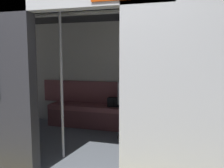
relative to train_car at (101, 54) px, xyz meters
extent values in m
cube|color=silver|center=(-1.09, 1.10, -0.40)|extent=(1.01, 0.12, 2.08)
cube|color=black|center=(-1.09, 1.11, -0.15)|extent=(0.56, 0.02, 0.55)
cube|color=black|center=(-0.07, -0.07, 0.70)|extent=(6.40, 2.46, 0.12)
cube|color=slate|center=(-0.07, -0.07, -1.44)|extent=(6.08, 2.30, 0.01)
cube|color=silver|center=(-0.07, -1.22, -0.40)|extent=(6.08, 0.10, 2.08)
cube|color=#935156|center=(-0.07, -1.16, -0.78)|extent=(3.52, 0.06, 0.45)
cube|color=white|center=(-0.07, -0.07, 0.61)|extent=(4.48, 0.16, 0.03)
cube|color=#935156|center=(-0.07, -0.94, -1.05)|extent=(2.90, 0.44, 0.09)
cube|color=brown|center=(-0.07, -0.74, -1.27)|extent=(2.90, 0.04, 0.34)
cube|color=silver|center=(-0.30, -0.92, -0.76)|extent=(0.38, 0.22, 0.50)
sphere|color=beige|center=(-0.30, -0.92, -0.41)|extent=(0.21, 0.21, 0.21)
sphere|color=#B2ADA8|center=(-0.30, -0.93, -0.38)|extent=(0.19, 0.19, 0.19)
cylinder|color=silver|center=(-0.54, -0.89, -0.73)|extent=(0.08, 0.08, 0.44)
cylinder|color=silver|center=(-0.07, -0.89, -0.73)|extent=(0.08, 0.08, 0.44)
cylinder|color=#38334C|center=(-0.39, -0.72, -0.96)|extent=(0.14, 0.40, 0.14)
cylinder|color=#38334C|center=(-0.21, -0.72, -0.96)|extent=(0.14, 0.40, 0.14)
cylinder|color=#38334C|center=(-0.40, -0.52, -1.20)|extent=(0.10, 0.10, 0.39)
cylinder|color=#38334C|center=(-0.22, -0.52, -1.20)|extent=(0.10, 0.10, 0.39)
cube|color=black|center=(-0.40, -0.47, -1.41)|extent=(0.10, 0.22, 0.06)
cube|color=black|center=(-0.22, -0.47, -1.41)|extent=(0.10, 0.22, 0.06)
cube|color=black|center=(0.04, -0.94, -0.92)|extent=(0.26, 0.14, 0.17)
cube|color=black|center=(0.04, -0.86, -0.93)|extent=(0.02, 0.01, 0.14)
cube|color=#33723F|center=(-0.71, -0.91, -0.99)|extent=(0.21, 0.26, 0.03)
cylinder|color=silver|center=(0.38, 0.54, -0.41)|extent=(0.04, 0.04, 2.06)
cylinder|color=silver|center=(-0.52, 0.40, -0.41)|extent=(0.04, 0.04, 2.06)
camera|label=1|loc=(-1.13, 3.36, -0.03)|focal=37.69mm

